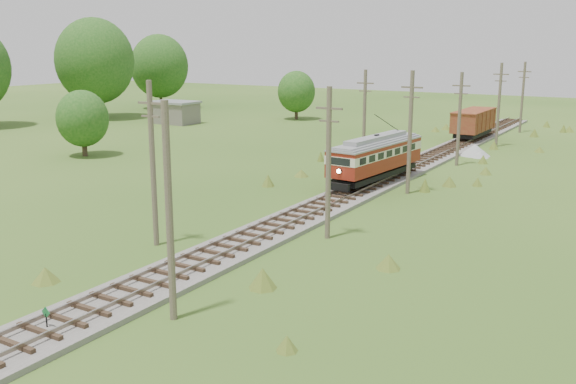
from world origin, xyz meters
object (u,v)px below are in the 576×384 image
Objects in this scene: switch_marker at (46,318)px; streetcar at (376,155)px; gravel_pile at (476,151)px; gondola at (474,122)px.

switch_marker is 0.10× the size of streetcar.
gravel_pile is at bearing 86.12° from switch_marker.
streetcar reaches higher than gravel_pile.
gondola is at bearing 94.99° from streetcar.
gondola is 10.73m from gravel_pile.
gondola is (0.00, 27.75, -0.26)m from streetcar.
switch_marker is 58.67m from gondola.
switch_marker is 30.95m from streetcar.
streetcar reaches higher than switch_marker.
gondola reaches higher than switch_marker.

